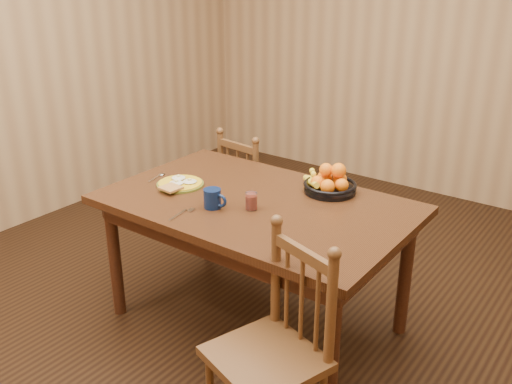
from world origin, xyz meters
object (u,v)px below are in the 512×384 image
Objects in this scene: chair_near at (273,351)px; coffee_mug at (213,198)px; fruit_bowl at (329,183)px; dining_table at (256,215)px; breakfast_plate at (180,184)px; chair_far at (251,194)px.

chair_near is 0.89m from coffee_mug.
fruit_bowl reaches higher than coffee_mug.
coffee_mug is (-0.69, 0.44, 0.35)m from chair_near.
coffee_mug is 0.65m from fruit_bowl.
coffee_mug reaches higher than dining_table.
chair_near is 2.87× the size of fruit_bowl.
chair_near reaches higher than dining_table.
dining_table is 0.49m from breakfast_plate.
breakfast_plate is 2.17× the size of coffee_mug.
chair_near is 1.09m from fruit_bowl.
fruit_bowl is (0.80, -0.36, 0.38)m from chair_far.
dining_table is 4.94× the size of fruit_bowl.
fruit_bowl reaches higher than breakfast_plate.
coffee_mug is (0.43, -0.90, 0.38)m from chair_far.
chair_far reaches higher than dining_table.
fruit_bowl is at bearing 55.55° from coffee_mug.
chair_near reaches higher than fruit_bowl.
breakfast_plate is (-1.03, 0.57, 0.31)m from chair_near.
dining_table is at bearing 58.43° from coffee_mug.
chair_far is 0.96m from fruit_bowl.
chair_near reaches higher than chair_far.
fruit_bowl is (0.37, 0.54, 0.00)m from coffee_mug.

